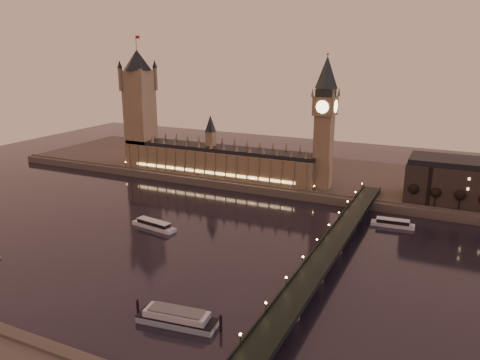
{
  "coord_description": "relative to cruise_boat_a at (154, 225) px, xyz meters",
  "views": [
    {
      "loc": [
        149.21,
        -228.59,
        113.14
      ],
      "look_at": [
        23.28,
        35.0,
        30.62
      ],
      "focal_mm": 35.0,
      "sensor_mm": 36.0,
      "label": 1
    }
  ],
  "objects": [
    {
      "name": "westminster_bridge",
      "position": [
        115.99,
        -4.31,
        3.19
      ],
      "size": [
        13.2,
        260.0,
        15.3
      ],
      "color": "black",
      "rests_on": "ground"
    },
    {
      "name": "cruise_boat_a",
      "position": [
        0.0,
        0.0,
        0.0
      ],
      "size": [
        33.79,
        12.19,
        5.29
      ],
      "rotation": [
        0.0,
        0.0,
        -0.16
      ],
      "color": "silver",
      "rests_on": "ground"
    },
    {
      "name": "victoria_tower",
      "position": [
        -95.62,
        116.69,
        63.46
      ],
      "size": [
        31.68,
        31.68,
        118.0
      ],
      "color": "brown",
      "rests_on": "ground"
    },
    {
      "name": "ground",
      "position": [
        24.38,
        -4.31,
        -2.33
      ],
      "size": [
        700.0,
        700.0,
        0.0
      ],
      "primitive_type": "plane",
      "color": "black",
      "rests_on": "ground"
    },
    {
      "name": "big_ben",
      "position": [
        78.37,
        116.68,
        61.62
      ],
      "size": [
        17.68,
        17.68,
        104.0
      ],
      "color": "brown",
      "rests_on": "ground"
    },
    {
      "name": "bare_tree_2",
      "position": [
        176.98,
        104.69,
        13.76
      ],
      "size": [
        6.64,
        6.64,
        13.5
      ],
      "color": "black",
      "rests_on": "ground"
    },
    {
      "name": "bare_tree_0",
      "position": [
        147.42,
        104.69,
        13.76
      ],
      "size": [
        6.64,
        6.64,
        13.5
      ],
      "color": "black",
      "rests_on": "ground"
    },
    {
      "name": "far_embankment",
      "position": [
        54.38,
        160.69,
        0.67
      ],
      "size": [
        560.0,
        130.0,
        6.0
      ],
      "primitive_type": "cube",
      "color": "#423D35",
      "rests_on": "ground"
    },
    {
      "name": "palace_of_westminster",
      "position": [
        -15.75,
        116.68,
        19.38
      ],
      "size": [
        180.0,
        26.62,
        52.0
      ],
      "color": "brown",
      "rests_on": "ground"
    },
    {
      "name": "bare_tree_1",
      "position": [
        162.2,
        104.69,
        13.76
      ],
      "size": [
        6.64,
        6.64,
        13.5
      ],
      "color": "black",
      "rests_on": "ground"
    },
    {
      "name": "cruise_boat_b",
      "position": [
        140.17,
        70.37,
        -0.09
      ],
      "size": [
        28.07,
        9.1,
        5.1
      ],
      "rotation": [
        0.0,
        0.0,
        0.08
      ],
      "color": "silver",
      "rests_on": "ground"
    },
    {
      "name": "moored_barge",
      "position": [
        74.07,
        -86.79,
        0.76
      ],
      "size": [
        39.66,
        14.01,
        7.33
      ],
      "rotation": [
        0.0,
        0.0,
        0.13
      ],
      "color": "#8CA5B3",
      "rests_on": "ground"
    }
  ]
}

